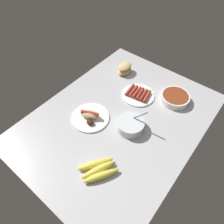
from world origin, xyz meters
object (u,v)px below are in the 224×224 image
object	(u,v)px
plate_sausages	(138,94)
banana_bunch	(98,170)
bowl_chili	(175,98)
bowl_coleslaw	(130,124)
bread_stack	(125,69)
plate_hotdog_assembled	(90,116)

from	to	relation	value
plate_sausages	banana_bunch	world-z (taller)	banana_bunch
bowl_chili	bowl_coleslaw	bearing A→B (deg)	165.33
bread_stack	plate_sausages	bearing A→B (deg)	-122.03
bowl_chili	plate_hotdog_assembled	bearing A→B (deg)	144.56
plate_hotdog_assembled	banana_bunch	distance (cm)	34.34
plate_sausages	bread_stack	xyz separation A→B (cm)	(13.28, 21.23, 2.43)
plate_hotdog_assembled	banana_bunch	xyz separation A→B (cm)	(-22.27, -26.14, 0.15)
bread_stack	bowl_chili	bearing A→B (deg)	-92.87
bowl_coleslaw	bread_stack	xyz separation A→B (cm)	(38.18, 32.61, 0.32)
bowl_chili	banana_bunch	size ratio (longest dim) A/B	0.91
bowl_coleslaw	bowl_chili	world-z (taller)	bowl_coleslaw
bowl_chili	bread_stack	xyz separation A→B (cm)	(2.11, 42.06, 1.11)
bowl_coleslaw	plate_sausages	bearing A→B (deg)	24.57
bowl_coleslaw	plate_hotdog_assembled	xyz separation A→B (cm)	(-9.31, 22.85, -1.56)
bowl_coleslaw	bread_stack	bearing A→B (deg)	40.50
bowl_coleslaw	bowl_chili	xyz separation A→B (cm)	(36.07, -9.45, -0.78)
bread_stack	banana_bunch	size ratio (longest dim) A/B	0.61
plate_sausages	plate_hotdog_assembled	bearing A→B (deg)	161.46
plate_sausages	plate_hotdog_assembled	world-z (taller)	plate_hotdog_assembled
bread_stack	banana_bunch	distance (cm)	78.48
plate_sausages	bowl_coleslaw	xyz separation A→B (cm)	(-24.90, -11.38, 2.11)
plate_sausages	bowl_coleslaw	world-z (taller)	bowl_coleslaw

